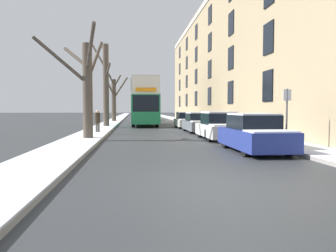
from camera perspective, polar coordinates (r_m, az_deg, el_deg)
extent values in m
plane|color=#303335|center=(7.40, 10.16, -10.01)|extent=(320.00, 320.00, 0.00)
cube|color=gray|center=(60.01, -8.50, 1.38)|extent=(2.02, 130.00, 0.13)
cube|color=silver|center=(60.00, -8.50, 1.45)|extent=(2.00, 130.00, 0.03)
cube|color=gray|center=(60.32, 0.46, 1.42)|extent=(2.02, 130.00, 0.13)
cube|color=silver|center=(60.32, 0.46, 1.49)|extent=(2.00, 130.00, 0.03)
cube|color=tan|center=(38.94, 12.63, 10.47)|extent=(9.00, 49.99, 13.63)
cube|color=black|center=(19.88, 16.97, 6.69)|extent=(0.08, 1.40, 1.80)
cube|color=black|center=(26.78, 10.83, 5.76)|extent=(0.08, 1.40, 1.80)
cube|color=black|center=(33.86, 7.24, 5.18)|extent=(0.08, 1.40, 1.80)
cube|color=black|center=(41.03, 4.90, 4.80)|extent=(0.08, 1.40, 1.80)
cube|color=black|center=(48.24, 3.26, 4.52)|extent=(0.08, 1.40, 1.80)
cube|color=black|center=(55.49, 2.04, 4.31)|extent=(0.08, 1.40, 1.80)
cube|color=black|center=(20.25, 17.09, 14.40)|extent=(0.08, 1.40, 1.80)
cube|color=black|center=(27.05, 10.88, 11.53)|extent=(0.08, 1.40, 1.80)
cube|color=black|center=(34.07, 7.27, 9.77)|extent=(0.08, 1.40, 1.80)
cube|color=black|center=(41.21, 4.91, 8.59)|extent=(0.08, 1.40, 1.80)
cube|color=black|center=(48.40, 3.27, 7.75)|extent=(0.08, 1.40, 1.80)
cube|color=black|center=(55.63, 2.05, 7.12)|extent=(0.08, 1.40, 1.80)
cube|color=black|center=(27.59, 10.94, 17.14)|extent=(0.08, 1.40, 1.80)
cube|color=black|center=(34.51, 7.30, 14.26)|extent=(0.08, 1.40, 1.80)
cube|color=black|center=(41.56, 4.93, 12.33)|extent=(0.08, 1.40, 1.80)
cube|color=black|center=(48.70, 3.27, 10.94)|extent=(0.08, 1.40, 1.80)
cube|color=black|center=(55.89, 2.05, 9.91)|extent=(0.08, 1.40, 1.80)
cube|color=black|center=(35.15, 7.33, 18.62)|extent=(0.08, 1.40, 1.80)
cube|color=black|center=(42.10, 4.95, 15.99)|extent=(0.08, 1.40, 1.80)
cube|color=black|center=(49.16, 3.28, 14.09)|extent=(0.08, 1.40, 1.80)
cube|color=black|center=(56.29, 2.06, 12.66)|extent=(0.08, 1.40, 1.80)
cube|color=beige|center=(39.12, 6.02, 19.94)|extent=(0.12, 48.99, 0.44)
cylinder|color=#4C4238|center=(17.65, -13.82, 5.71)|extent=(0.51, 0.51, 5.07)
cylinder|color=#4C4238|center=(18.61, -15.76, 11.44)|extent=(1.57, 1.55, 1.31)
cylinder|color=#4C4238|center=(17.87, -18.16, 10.78)|extent=(2.73, 0.51, 2.38)
cylinder|color=#4C4238|center=(16.73, -13.36, 13.16)|extent=(0.83, 2.41, 1.98)
cylinder|color=#4C4238|center=(18.68, -12.63, 10.99)|extent=(0.77, 2.01, 2.47)
cylinder|color=#4C4238|center=(30.10, -10.75, 6.84)|extent=(0.52, 0.52, 7.47)
cylinder|color=#4C4238|center=(30.82, -10.43, 9.77)|extent=(0.47, 1.34, 1.30)
cylinder|color=#4C4238|center=(31.25, -11.15, 12.97)|extent=(0.68, 1.59, 1.04)
cylinder|color=#4C4238|center=(29.54, -10.44, 9.49)|extent=(0.66, 1.49, 1.16)
cylinder|color=#4C4238|center=(30.94, -12.01, 11.84)|extent=(1.59, 1.18, 2.50)
cylinder|color=#4C4238|center=(42.65, -9.42, 4.35)|extent=(0.58, 0.58, 5.49)
cylinder|color=#4C4238|center=(41.99, -9.92, 6.36)|extent=(0.86, 1.70, 1.62)
cylinder|color=#4C4238|center=(42.00, -9.84, 8.04)|extent=(0.69, 1.80, 1.24)
cylinder|color=#4C4238|center=(42.17, -8.28, 6.56)|extent=(2.00, 1.27, 2.70)
cylinder|color=#4C4238|center=(42.32, -8.86, 7.68)|extent=(1.17, 1.13, 1.61)
cube|color=#1E7A47|center=(33.45, -4.19, 2.92)|extent=(2.53, 10.39, 2.63)
cube|color=silver|center=(33.52, -4.20, 6.48)|extent=(2.48, 10.18, 1.54)
cube|color=beige|center=(33.58, -4.21, 7.90)|extent=(2.48, 10.18, 0.12)
cube|color=black|center=(33.46, -4.19, 3.79)|extent=(2.56, 9.14, 1.37)
cube|color=black|center=(33.52, -4.20, 6.62)|extent=(2.56, 9.14, 1.17)
cube|color=black|center=(28.29, -3.87, 3.96)|extent=(2.28, 0.06, 1.43)
cube|color=orange|center=(28.32, -3.88, 6.36)|extent=(1.77, 0.05, 0.32)
cylinder|color=black|center=(30.34, -6.07, 0.78)|extent=(0.30, 1.05, 1.05)
cylinder|color=black|center=(30.41, -1.94, 0.80)|extent=(0.30, 1.05, 1.05)
cylinder|color=black|center=(36.36, -6.05, 1.13)|extent=(0.30, 1.05, 1.05)
cylinder|color=black|center=(36.42, -2.60, 1.15)|extent=(0.30, 1.05, 1.05)
cube|color=navy|center=(13.16, 14.76, -2.09)|extent=(1.77, 4.28, 0.70)
cube|color=black|center=(13.29, 14.54, 0.67)|extent=(1.52, 2.14, 0.55)
cube|color=silver|center=(13.28, 14.56, 2.01)|extent=(1.49, 2.03, 0.07)
cube|color=silver|center=(11.73, 17.41, -0.88)|extent=(1.59, 1.12, 0.05)
cylinder|color=black|center=(11.72, 13.42, -3.73)|extent=(0.20, 0.61, 0.61)
cylinder|color=black|center=(12.32, 20.25, -3.51)|extent=(0.20, 0.61, 0.61)
cylinder|color=black|center=(14.16, 9.97, -2.56)|extent=(0.20, 0.61, 0.61)
cylinder|color=black|center=(14.66, 15.81, -2.44)|extent=(0.20, 0.61, 0.61)
cube|color=silver|center=(18.21, 8.86, -0.74)|extent=(1.80, 4.47, 0.65)
cube|color=black|center=(18.35, 8.74, 1.26)|extent=(1.54, 2.24, 0.61)
cube|color=silver|center=(18.34, 8.74, 2.36)|extent=(1.51, 2.13, 0.10)
cube|color=silver|center=(16.66, 10.27, 0.16)|extent=(1.62, 1.17, 0.08)
cylinder|color=black|center=(16.73, 7.42, -1.69)|extent=(0.20, 0.62, 0.62)
cylinder|color=black|center=(17.16, 12.55, -1.62)|extent=(0.20, 0.62, 0.62)
cylinder|color=black|center=(19.34, 5.59, -1.06)|extent=(0.20, 0.62, 0.62)
cylinder|color=black|center=(19.72, 10.08, -1.01)|extent=(0.20, 0.62, 0.62)
cube|color=slate|center=(23.75, 5.36, 0.10)|extent=(1.80, 4.43, 0.63)
cube|color=black|center=(23.90, 5.28, 1.54)|extent=(1.55, 2.22, 0.56)
cube|color=silver|center=(23.89, 5.28, 2.31)|extent=(1.51, 2.11, 0.09)
cube|color=silver|center=(22.19, 6.15, 0.80)|extent=(1.62, 1.16, 0.07)
cylinder|color=black|center=(22.30, 4.04, -0.49)|extent=(0.20, 0.65, 0.65)
cylinder|color=black|center=(22.63, 7.97, -0.46)|extent=(0.20, 0.65, 0.65)
cylinder|color=black|center=(24.93, 2.98, -0.13)|extent=(0.20, 0.65, 0.65)
cylinder|color=black|center=(25.22, 6.52, -0.11)|extent=(0.20, 0.65, 0.65)
cube|color=silver|center=(29.13, 3.25, 0.61)|extent=(1.82, 4.21, 0.61)
cube|color=black|center=(29.28, 3.20, 1.77)|extent=(1.56, 2.10, 0.57)
cube|color=silver|center=(29.28, 3.20, 2.39)|extent=(1.53, 2.00, 0.06)
cube|color=silver|center=(27.65, 3.74, 1.17)|extent=(1.63, 1.10, 0.05)
cylinder|color=black|center=(27.78, 2.04, 0.16)|extent=(0.20, 0.62, 0.62)
cylinder|color=black|center=(28.04, 5.27, 0.18)|extent=(0.20, 0.62, 0.62)
cylinder|color=black|center=(30.27, 1.37, 0.39)|extent=(0.20, 0.62, 0.62)
cylinder|color=black|center=(30.52, 4.35, 0.40)|extent=(0.20, 0.62, 0.62)
cube|color=#9EA3AD|center=(48.54, -5.23, 2.36)|extent=(1.94, 5.54, 1.92)
cube|color=black|center=(45.78, -5.19, 2.88)|extent=(1.71, 0.06, 0.85)
cylinder|color=black|center=(46.78, -6.24, 1.30)|extent=(0.22, 0.68, 0.68)
cylinder|color=black|center=(46.80, -4.16, 1.31)|extent=(0.22, 0.68, 0.68)
cylinder|color=black|center=(50.32, -6.22, 1.41)|extent=(0.22, 0.68, 0.68)
cylinder|color=black|center=(50.34, -4.28, 1.42)|extent=(0.22, 0.68, 0.68)
cylinder|color=#4C4742|center=(21.97, -12.02, -0.46)|extent=(0.17, 0.17, 0.75)
cylinder|color=#4C4742|center=(22.08, -12.30, -0.45)|extent=(0.17, 0.17, 0.75)
cylinder|color=#2D2319|center=(22.00, -12.18, 1.38)|extent=(0.35, 0.35, 0.66)
sphere|color=beige|center=(21.99, -12.19, 2.50)|extent=(0.21, 0.21, 0.21)
cylinder|color=#4C4F54|center=(13.75, 19.95, 1.00)|extent=(0.07, 0.07, 2.46)
cube|color=silver|center=(13.74, 20.06, 5.09)|extent=(0.32, 0.02, 0.44)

